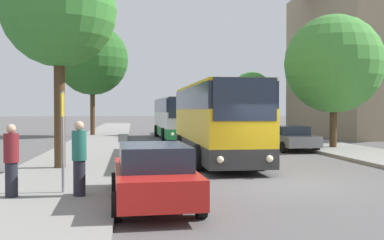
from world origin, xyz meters
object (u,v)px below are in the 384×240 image
Objects in this scene: tree_left_far at (59,10)px; tree_right_near at (334,64)px; bus_middle at (175,117)px; parked_car_right_near at (290,137)px; pedestrian_waiting_far at (11,160)px; tree_right_mid at (252,92)px; bus_front at (215,121)px; parked_car_right_far at (230,127)px; pedestrian_waiting_near at (79,158)px; tree_left_near at (92,60)px; parked_car_left_curb at (153,174)px; bus_stop_sign at (63,130)px.

tree_right_near is at bearing 27.65° from tree_left_far.
bus_middle is 2.33× the size of parked_car_right_near.
bus_middle reaches higher than pedestrian_waiting_far.
bus_front is at bearing -108.48° from tree_right_mid.
bus_front is 18.64m from parked_car_right_far.
tree_left_near is at bearing -87.25° from pedestrian_waiting_near.
tree_right_near is at bearing 102.67° from parked_car_right_far.
pedestrian_waiting_far is at bearing -92.82° from tree_left_far.
pedestrian_waiting_far is (-3.45, 0.80, 0.29)m from parked_car_left_curb.
parked_car_right_far is at bearing 26.76° from bus_middle.
bus_stop_sign is at bearing 152.29° from pedestrian_waiting_far.
pedestrian_waiting_near reaches higher than parked_car_left_curb.
tree_left_near is at bearing -157.17° from tree_right_mid.
tree_left_near is (-12.22, 14.80, 5.86)m from parked_car_right_near.
tree_right_mid reaches higher than pedestrian_waiting_far.
pedestrian_waiting_far is 0.23× the size of tree_left_far.
parked_car_right_near is 1.72× the size of bus_stop_sign.
parked_car_left_curb is 18.17m from tree_right_near.
bus_front is at bearing 40.40° from parked_car_right_near.
tree_left_near reaches higher than bus_middle.
parked_car_right_far is 1.76× the size of bus_stop_sign.
pedestrian_waiting_near is (0.48, -0.55, -0.67)m from bus_stop_sign.
parked_car_left_curb is at bearing -108.70° from tree_right_mid.
parked_car_right_far is at bearing -111.56° from pedestrian_waiting_near.
parked_car_right_near is at bearing 32.18° from tree_left_far.
bus_middle is 5.84× the size of pedestrian_waiting_far.
pedestrian_waiting_far is 0.24× the size of tree_right_near.
bus_front is 7.01m from parked_car_right_near.
bus_middle is 12.07m from parked_car_right_near.
tree_left_near is at bearing 109.58° from bus_front.
parked_car_left_curb is 16.01m from parked_car_right_near.
tree_left_far reaches higher than bus_stop_sign.
parked_car_right_near is at bearing 56.13° from parked_car_left_curb.
parked_car_right_near is (8.32, 13.68, -0.04)m from parked_car_left_curb.
parked_car_right_near is 14.57m from tree_left_far.
pedestrian_waiting_far is at bearing 65.89° from parked_car_right_far.
bus_front reaches higher than bus_stop_sign.
tree_right_near is (13.28, 12.57, 3.16)m from bus_stop_sign.
bus_middle is at bearing 27.59° from parked_car_right_far.
tree_right_mid is (8.71, 26.07, 2.38)m from bus_front.
parked_car_left_curb reaches higher than parked_car_right_far.
tree_right_near is 21.29m from tree_right_mid.
parked_car_left_curb is 37.23m from tree_right_mid.
pedestrian_waiting_near is at bearing -121.34° from bus_front.
bus_front is 1.01× the size of bus_middle.
bus_front is 2.36× the size of parked_car_right_near.
tree_left_near is at bearing 146.80° from bus_middle.
parked_car_right_near is at bearing -50.46° from tree_left_near.
parked_car_right_far is 0.61× the size of tree_right_near.
parked_car_right_near is 17.45m from pedestrian_waiting_far.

